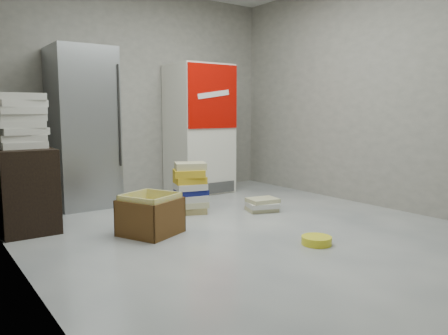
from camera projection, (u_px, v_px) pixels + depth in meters
name	position (u px, v px, depth m)	size (l,w,h in m)	color
ground	(252.00, 233.00, 4.16)	(5.00, 5.00, 0.00)	silver
room_shell	(254.00, 39.00, 3.93)	(4.04, 5.04, 2.82)	gray
steel_fridge	(83.00, 128.00, 5.24)	(0.70, 0.72, 1.90)	#9FA2A7
coke_cooler	(199.00, 129.00, 6.20)	(0.80, 0.73, 1.80)	silver
wood_shelf	(24.00, 189.00, 4.25)	(0.50, 0.80, 0.80)	black
supply_box_stack	(21.00, 121.00, 4.17)	(0.45, 0.44, 0.52)	silver
phonebook_stack_main	(191.00, 188.00, 4.94)	(0.45, 0.40, 0.58)	#948550
phonebook_stack_side	(262.00, 205.00, 5.05)	(0.41, 0.38, 0.15)	#B9B488
cardboard_box	(151.00, 217.00, 4.10)	(0.63, 0.63, 0.38)	yellow
bucket_lid	(317.00, 240.00, 3.79)	(0.26, 0.26, 0.07)	yellow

